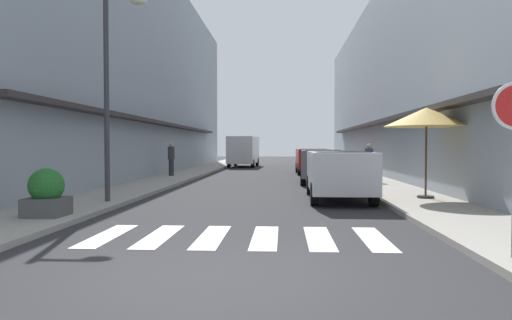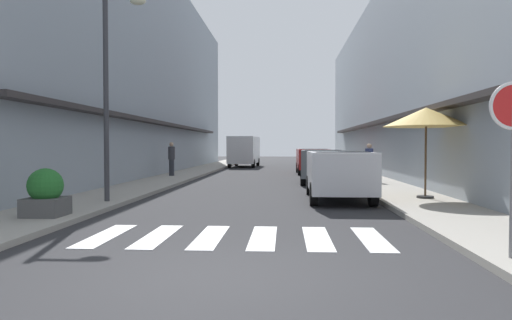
{
  "view_description": "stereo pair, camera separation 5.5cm",
  "coord_description": "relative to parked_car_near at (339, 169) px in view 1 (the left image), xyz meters",
  "views": [
    {
      "loc": [
        0.8,
        -5.57,
        1.63
      ],
      "look_at": [
        -0.31,
        13.2,
        1.06
      ],
      "focal_mm": 32.72,
      "sensor_mm": 36.0,
      "label": 1
    },
    {
      "loc": [
        0.85,
        -5.56,
        1.63
      ],
      "look_at": [
        -0.31,
        13.2,
        1.06
      ],
      "focal_mm": 32.72,
      "sensor_mm": 36.0,
      "label": 2
    }
  ],
  "objects": [
    {
      "name": "pedestrian_walking_near",
      "position": [
        1.98,
        5.97,
        0.04
      ],
      "size": [
        0.34,
        0.34,
        1.61
      ],
      "rotation": [
        0.0,
        0.0,
        5.34
      ],
      "color": "#282B33",
      "rests_on": "sidewalk_right"
    },
    {
      "name": "building_row_right",
      "position": [
        5.78,
        10.57,
        4.08
      ],
      "size": [
        5.5,
        42.26,
        10.02
      ],
      "color": "#939EA8",
      "rests_on": "ground_plane"
    },
    {
      "name": "planter_corner",
      "position": [
        -6.75,
        -4.43,
        -0.32
      ],
      "size": [
        0.8,
        0.8,
        1.03
      ],
      "color": "#4C4C4C",
      "rests_on": "sidewalk_left"
    },
    {
      "name": "building_row_left",
      "position": [
        -10.71,
        10.57,
        4.95
      ],
      "size": [
        5.5,
        42.26,
        11.75
      ],
      "color": "#939EA8",
      "rests_on": "ground_plane"
    },
    {
      "name": "pedestrian_walking_far",
      "position": [
        -7.35,
        9.2,
        0.09
      ],
      "size": [
        0.34,
        0.34,
        1.7
      ],
      "rotation": [
        0.0,
        0.0,
        2.46
      ],
      "color": "#282B33",
      "rests_on": "sidewalk_left"
    },
    {
      "name": "cafe_umbrella",
      "position": [
        2.46,
        -0.37,
        1.53
      ],
      "size": [
        2.44,
        2.44,
        2.62
      ],
      "color": "#262626",
      "rests_on": "sidewalk_right"
    },
    {
      "name": "street_lamp",
      "position": [
        -6.29,
        -1.7,
        2.63
      ],
      "size": [
        1.19,
        0.28,
        5.66
      ],
      "color": "#38383D",
      "rests_on": "sidewalk_left"
    },
    {
      "name": "ground_plane",
      "position": [
        -2.46,
        9.33,
        -0.92
      ],
      "size": [
        98.41,
        98.41,
        0.0
      ],
      "primitive_type": "plane",
      "color": "#2B2B2D"
    },
    {
      "name": "sidewalk_left",
      "position": [
        -7.09,
        9.33,
        -0.86
      ],
      "size": [
        2.23,
        62.62,
        0.12
      ],
      "primitive_type": "cube",
      "color": "#9E998E",
      "rests_on": "ground_plane"
    },
    {
      "name": "crosswalk",
      "position": [
        -2.46,
        -5.93,
        -0.92
      ],
      "size": [
        5.2,
        2.2,
        0.01
      ],
      "color": "silver",
      "rests_on": "ground_plane"
    },
    {
      "name": "parked_car_mid",
      "position": [
        0.0,
        6.3,
        -0.0
      ],
      "size": [
        1.97,
        4.23,
        1.47
      ],
      "color": "#4C5156",
      "rests_on": "ground_plane"
    },
    {
      "name": "delivery_van",
      "position": [
        -4.78,
        22.2,
        0.48
      ],
      "size": [
        2.17,
        5.47,
        2.37
      ],
      "color": "silver",
      "rests_on": "ground_plane"
    },
    {
      "name": "sidewalk_right",
      "position": [
        2.17,
        9.33,
        -0.86
      ],
      "size": [
        2.23,
        62.62,
        0.12
      ],
      "primitive_type": "cube",
      "color": "#9E998E",
      "rests_on": "ground_plane"
    },
    {
      "name": "parked_car_far",
      "position": [
        0.0,
        13.07,
        -0.0
      ],
      "size": [
        1.85,
        4.13,
        1.47
      ],
      "color": "maroon",
      "rests_on": "ground_plane"
    },
    {
      "name": "parked_car_near",
      "position": [
        0.0,
        0.0,
        0.0
      ],
      "size": [
        1.87,
        4.46,
        1.47
      ],
      "color": "silver",
      "rests_on": "ground_plane"
    }
  ]
}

